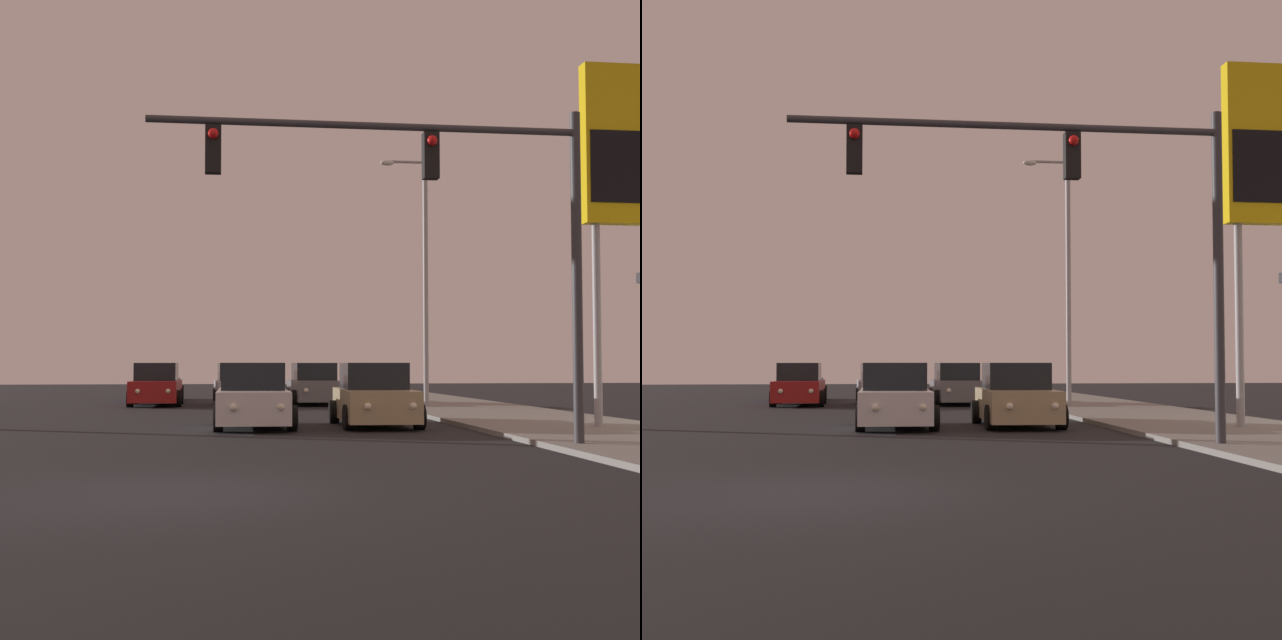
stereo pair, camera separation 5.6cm
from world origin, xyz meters
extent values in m
plane|color=black|center=(0.00, 0.00, 0.00)|extent=(120.00, 120.00, 0.00)
cube|color=gray|center=(9.50, 10.00, 0.06)|extent=(5.00, 60.00, 0.12)
cube|color=#B7B7BC|center=(1.64, 23.79, 0.58)|extent=(1.96, 4.27, 0.80)
cube|color=black|center=(1.64, 23.94, 1.33)|extent=(1.67, 2.06, 0.70)
cylinder|color=black|center=(0.74, 22.49, 0.32)|extent=(0.24, 0.64, 0.64)
cylinder|color=black|center=(2.54, 22.49, 0.32)|extent=(0.24, 0.64, 0.64)
cylinder|color=black|center=(0.74, 25.10, 0.32)|extent=(0.24, 0.64, 0.64)
cylinder|color=black|center=(2.54, 25.10, 0.32)|extent=(0.24, 0.64, 0.64)
sphere|color=#F2EACC|center=(1.09, 21.67, 0.63)|extent=(0.18, 0.18, 0.18)
sphere|color=#F2EACC|center=(2.20, 21.67, 0.63)|extent=(0.18, 0.18, 0.18)
cube|color=tan|center=(4.83, 11.56, 0.58)|extent=(1.95, 4.26, 0.80)
cube|color=black|center=(4.83, 11.71, 1.33)|extent=(1.67, 2.06, 0.70)
cylinder|color=black|center=(3.93, 10.26, 0.32)|extent=(0.24, 0.64, 0.64)
cylinder|color=black|center=(5.73, 10.26, 0.32)|extent=(0.24, 0.64, 0.64)
cylinder|color=black|center=(3.93, 12.86, 0.32)|extent=(0.24, 0.64, 0.64)
cylinder|color=black|center=(5.73, 12.86, 0.32)|extent=(0.24, 0.64, 0.64)
sphere|color=#F2EACC|center=(4.27, 9.44, 0.63)|extent=(0.18, 0.18, 0.18)
sphere|color=#F2EACC|center=(5.39, 9.44, 0.63)|extent=(0.18, 0.18, 0.18)
cube|color=maroon|center=(-1.60, 24.01, 0.58)|extent=(1.89, 4.24, 0.80)
cube|color=black|center=(-1.60, 24.16, 1.33)|extent=(1.64, 2.04, 0.70)
cylinder|color=black|center=(-2.50, 22.71, 0.32)|extent=(0.24, 0.64, 0.64)
cylinder|color=black|center=(-0.70, 22.71, 0.32)|extent=(0.24, 0.64, 0.64)
cylinder|color=black|center=(-2.50, 25.31, 0.32)|extent=(0.24, 0.64, 0.64)
cylinder|color=black|center=(-0.70, 25.31, 0.32)|extent=(0.24, 0.64, 0.64)
sphere|color=#F2EACC|center=(-2.16, 21.89, 0.63)|extent=(0.18, 0.18, 0.18)
sphere|color=#F2EACC|center=(-1.04, 21.89, 0.63)|extent=(0.18, 0.18, 0.18)
cube|color=silver|center=(1.61, 11.41, 0.58)|extent=(1.95, 4.26, 0.80)
cube|color=black|center=(1.61, 11.56, 1.33)|extent=(1.67, 2.06, 0.70)
cylinder|color=black|center=(0.71, 10.11, 0.32)|extent=(0.24, 0.64, 0.64)
cylinder|color=black|center=(2.51, 10.11, 0.32)|extent=(0.24, 0.64, 0.64)
cylinder|color=black|center=(0.71, 12.71, 0.32)|extent=(0.24, 0.64, 0.64)
cylinder|color=black|center=(2.51, 12.71, 0.32)|extent=(0.24, 0.64, 0.64)
sphere|color=#F2EACC|center=(1.05, 9.29, 0.63)|extent=(0.18, 0.18, 0.18)
sphere|color=#F2EACC|center=(2.16, 9.29, 0.63)|extent=(0.18, 0.18, 0.18)
cube|color=slate|center=(4.68, 24.01, 0.58)|extent=(1.91, 4.24, 0.80)
cube|color=black|center=(4.68, 24.16, 1.33)|extent=(1.65, 2.04, 0.70)
cylinder|color=black|center=(3.78, 22.71, 0.32)|extent=(0.24, 0.64, 0.64)
cylinder|color=black|center=(5.58, 22.71, 0.32)|extent=(0.24, 0.64, 0.64)
cylinder|color=black|center=(3.78, 25.32, 0.32)|extent=(0.24, 0.64, 0.64)
cylinder|color=black|center=(5.58, 25.32, 0.32)|extent=(0.24, 0.64, 0.64)
sphere|color=#F2EACC|center=(4.12, 21.89, 0.63)|extent=(0.18, 0.18, 0.18)
sphere|color=#F2EACC|center=(5.24, 21.89, 0.63)|extent=(0.18, 0.18, 0.18)
cube|color=navy|center=(-1.72, 28.78, 0.58)|extent=(1.92, 4.25, 0.80)
cube|color=black|center=(-1.72, 28.93, 1.33)|extent=(1.66, 2.04, 0.70)
cylinder|color=black|center=(-2.62, 27.48, 0.32)|extent=(0.24, 0.64, 0.64)
cylinder|color=black|center=(-0.82, 27.48, 0.32)|extent=(0.24, 0.64, 0.64)
cylinder|color=black|center=(-2.62, 30.08, 0.32)|extent=(0.24, 0.64, 0.64)
cylinder|color=black|center=(-0.82, 30.08, 0.32)|extent=(0.24, 0.64, 0.64)
sphere|color=#F2EACC|center=(-2.28, 26.66, 0.63)|extent=(0.18, 0.18, 0.18)
sphere|color=#F2EACC|center=(-1.17, 26.66, 0.63)|extent=(0.18, 0.18, 0.18)
cylinder|color=#38383D|center=(7.63, 4.90, 3.37)|extent=(0.20, 0.20, 6.50)
cylinder|color=#38383D|center=(3.45, 4.90, 6.22)|extent=(8.35, 0.14, 0.14)
cube|color=black|center=(4.71, 4.90, 5.67)|extent=(0.30, 0.24, 0.90)
sphere|color=red|center=(4.71, 4.76, 5.94)|extent=(0.20, 0.20, 0.20)
cube|color=black|center=(0.53, 4.90, 5.67)|extent=(0.30, 0.24, 0.90)
sphere|color=red|center=(0.53, 4.76, 5.94)|extent=(0.20, 0.20, 0.20)
cylinder|color=#99999E|center=(8.23, 19.64, 4.62)|extent=(0.18, 0.18, 9.00)
cylinder|color=#99999E|center=(7.53, 19.64, 8.97)|extent=(1.40, 0.10, 0.10)
ellipsoid|color=silver|center=(6.83, 19.64, 8.92)|extent=(0.50, 0.24, 0.20)
cylinder|color=#99999E|center=(9.95, 9.15, 2.62)|extent=(0.20, 0.20, 5.00)
cube|color=yellow|center=(10.65, 9.15, 7.12)|extent=(2.00, 0.40, 4.00)
cube|color=black|center=(10.65, 8.94, 6.52)|extent=(1.80, 0.03, 1.80)
camera|label=1|loc=(0.50, -11.71, 1.67)|focal=50.00mm
camera|label=2|loc=(0.55, -11.72, 1.67)|focal=50.00mm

